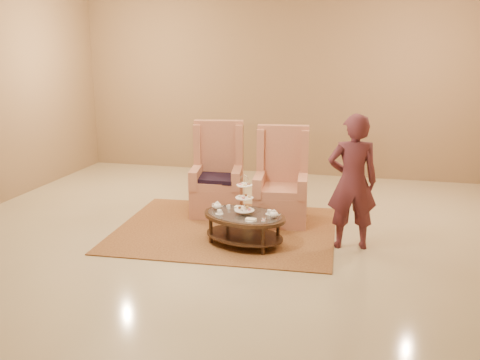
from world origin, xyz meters
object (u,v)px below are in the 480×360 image
(person, at_px, (352,182))
(tea_table, at_px, (244,220))
(armchair_left, at_px, (218,182))
(armchair_right, at_px, (281,190))

(person, bearing_deg, tea_table, -0.69)
(tea_table, height_order, armchair_left, armchair_left)
(person, bearing_deg, armchair_right, -50.61)
(armchair_left, xyz_separation_m, armchair_right, (1.00, -0.18, -0.01))
(armchair_right, xyz_separation_m, person, (1.02, -0.82, 0.39))
(person, bearing_deg, armchair_left, -37.99)
(armchair_right, relative_size, person, 0.81)
(armchair_left, bearing_deg, person, -36.27)
(tea_table, xyz_separation_m, person, (1.30, 0.25, 0.51))
(armchair_left, relative_size, person, 0.81)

